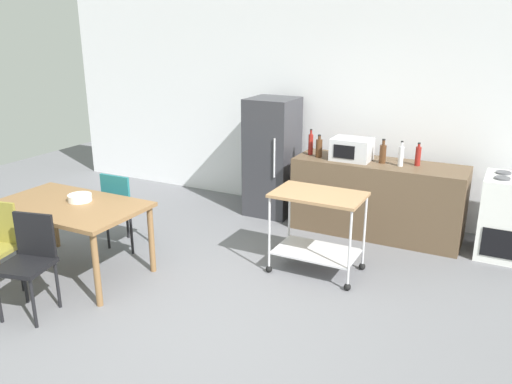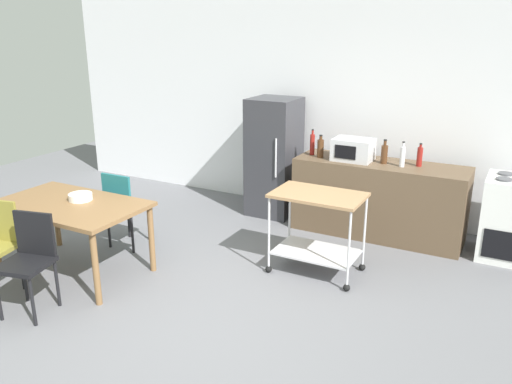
{
  "view_description": "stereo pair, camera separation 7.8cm",
  "coord_description": "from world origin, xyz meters",
  "px_view_note": "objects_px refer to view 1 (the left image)",
  "views": [
    {
      "loc": [
        2.31,
        -3.31,
        2.45
      ],
      "look_at": [
        -0.02,
        1.2,
        0.8
      ],
      "focal_mm": 36.36,
      "sensor_mm": 36.0,
      "label": 1
    },
    {
      "loc": [
        2.38,
        -3.27,
        2.45
      ],
      "look_at": [
        -0.02,
        1.2,
        0.8
      ],
      "focal_mm": 36.36,
      "sensor_mm": 36.0,
      "label": 2
    }
  ],
  "objects_px": {
    "bottle_olive_oil": "(383,153)",
    "bottle_hot_sauce": "(401,156)",
    "chair_black": "(29,258)",
    "kitchen_cart": "(318,219)",
    "bottle_sesame_oil": "(319,148)",
    "stove_oven": "(510,218)",
    "bottle_vinegar": "(418,156)",
    "microwave": "(352,149)",
    "refrigerator": "(272,157)",
    "bottle_soy_sauce": "(311,144)",
    "fruit_bowl": "(80,198)",
    "chair_teal": "(124,205)",
    "dining_table": "(69,211)"
  },
  "relations": [
    {
      "from": "chair_teal",
      "to": "bottle_soy_sauce",
      "type": "bearing_deg",
      "value": -133.31
    },
    {
      "from": "chair_black",
      "to": "bottle_vinegar",
      "type": "height_order",
      "value": "bottle_vinegar"
    },
    {
      "from": "bottle_olive_oil",
      "to": "bottle_vinegar",
      "type": "height_order",
      "value": "bottle_olive_oil"
    },
    {
      "from": "dining_table",
      "to": "bottle_sesame_oil",
      "type": "distance_m",
      "value": 2.95
    },
    {
      "from": "bottle_soy_sauce",
      "to": "bottle_hot_sauce",
      "type": "height_order",
      "value": "bottle_soy_sauce"
    },
    {
      "from": "dining_table",
      "to": "chair_teal",
      "type": "height_order",
      "value": "chair_teal"
    },
    {
      "from": "dining_table",
      "to": "fruit_bowl",
      "type": "distance_m",
      "value": 0.17
    },
    {
      "from": "bottle_sesame_oil",
      "to": "stove_oven",
      "type": "bearing_deg",
      "value": 2.94
    },
    {
      "from": "dining_table",
      "to": "chair_teal",
      "type": "relative_size",
      "value": 1.69
    },
    {
      "from": "bottle_soy_sauce",
      "to": "bottle_vinegar",
      "type": "height_order",
      "value": "bottle_soy_sauce"
    },
    {
      "from": "stove_oven",
      "to": "bottle_olive_oil",
      "type": "relative_size",
      "value": 3.24
    },
    {
      "from": "bottle_sesame_oil",
      "to": "bottle_vinegar",
      "type": "distance_m",
      "value": 1.16
    },
    {
      "from": "stove_oven",
      "to": "chair_teal",
      "type": "bearing_deg",
      "value": -155.77
    },
    {
      "from": "refrigerator",
      "to": "fruit_bowl",
      "type": "xyz_separation_m",
      "value": [
        -0.98,
        -2.44,
        0.01
      ]
    },
    {
      "from": "chair_black",
      "to": "kitchen_cart",
      "type": "height_order",
      "value": "chair_black"
    },
    {
      "from": "dining_table",
      "to": "chair_black",
      "type": "xyz_separation_m",
      "value": [
        0.25,
        -0.72,
        -0.15
      ]
    },
    {
      "from": "bottle_soy_sauce",
      "to": "bottle_olive_oil",
      "type": "xyz_separation_m",
      "value": [
        0.9,
        -0.0,
        -0.02
      ]
    },
    {
      "from": "chair_black",
      "to": "bottle_olive_oil",
      "type": "height_order",
      "value": "bottle_olive_oil"
    },
    {
      "from": "kitchen_cart",
      "to": "fruit_bowl",
      "type": "relative_size",
      "value": 3.87
    },
    {
      "from": "bottle_olive_oil",
      "to": "bottle_hot_sauce",
      "type": "distance_m",
      "value": 0.22
    },
    {
      "from": "bottle_soy_sauce",
      "to": "bottle_vinegar",
      "type": "relative_size",
      "value": 1.19
    },
    {
      "from": "bottle_olive_oil",
      "to": "kitchen_cart",
      "type": "bearing_deg",
      "value": -103.42
    },
    {
      "from": "dining_table",
      "to": "fruit_bowl",
      "type": "height_order",
      "value": "fruit_bowl"
    },
    {
      "from": "chair_teal",
      "to": "bottle_olive_oil",
      "type": "xyz_separation_m",
      "value": [
        2.45,
        1.71,
        0.5
      ]
    },
    {
      "from": "chair_teal",
      "to": "bottle_vinegar",
      "type": "height_order",
      "value": "bottle_vinegar"
    },
    {
      "from": "chair_black",
      "to": "kitchen_cart",
      "type": "bearing_deg",
      "value": 30.76
    },
    {
      "from": "stove_oven",
      "to": "refrigerator",
      "type": "xyz_separation_m",
      "value": [
        -2.9,
        0.08,
        0.32
      ]
    },
    {
      "from": "bottle_vinegar",
      "to": "bottle_hot_sauce",
      "type": "bearing_deg",
      "value": -146.05
    },
    {
      "from": "dining_table",
      "to": "bottle_olive_oil",
      "type": "xyz_separation_m",
      "value": [
        2.5,
        2.44,
        0.35
      ]
    },
    {
      "from": "kitchen_cart",
      "to": "bottle_hot_sauce",
      "type": "bearing_deg",
      "value": 66.92
    },
    {
      "from": "bottle_soy_sauce",
      "to": "fruit_bowl",
      "type": "bearing_deg",
      "value": -123.87
    },
    {
      "from": "refrigerator",
      "to": "bottle_sesame_oil",
      "type": "distance_m",
      "value": 0.79
    },
    {
      "from": "bottle_vinegar",
      "to": "stove_oven",
      "type": "bearing_deg",
      "value": -1.89
    },
    {
      "from": "stove_oven",
      "to": "bottle_soy_sauce",
      "type": "bearing_deg",
      "value": -179.3
    },
    {
      "from": "bottle_soy_sauce",
      "to": "fruit_bowl",
      "type": "height_order",
      "value": "bottle_soy_sauce"
    },
    {
      "from": "kitchen_cart",
      "to": "microwave",
      "type": "distance_m",
      "value": 1.33
    },
    {
      "from": "kitchen_cart",
      "to": "chair_black",
      "type": "bearing_deg",
      "value": -135.83
    },
    {
      "from": "bottle_hot_sauce",
      "to": "stove_oven",
      "type": "bearing_deg",
      "value": 3.79
    },
    {
      "from": "chair_black",
      "to": "stove_oven",
      "type": "height_order",
      "value": "stove_oven"
    },
    {
      "from": "kitchen_cart",
      "to": "bottle_olive_oil",
      "type": "bearing_deg",
      "value": 76.58
    },
    {
      "from": "dining_table",
      "to": "bottle_hot_sauce",
      "type": "height_order",
      "value": "bottle_hot_sauce"
    },
    {
      "from": "refrigerator",
      "to": "microwave",
      "type": "bearing_deg",
      "value": -7.22
    },
    {
      "from": "microwave",
      "to": "bottle_olive_oil",
      "type": "height_order",
      "value": "bottle_olive_oil"
    },
    {
      "from": "stove_oven",
      "to": "bottle_olive_oil",
      "type": "xyz_separation_m",
      "value": [
        -1.42,
        -0.03,
        0.56
      ]
    },
    {
      "from": "dining_table",
      "to": "stove_oven",
      "type": "xyz_separation_m",
      "value": [
        3.92,
        2.47,
        -0.22
      ]
    },
    {
      "from": "bottle_vinegar",
      "to": "refrigerator",
      "type": "bearing_deg",
      "value": 178.55
    },
    {
      "from": "refrigerator",
      "to": "bottle_vinegar",
      "type": "bearing_deg",
      "value": -1.45
    },
    {
      "from": "refrigerator",
      "to": "microwave",
      "type": "distance_m",
      "value": 1.15
    },
    {
      "from": "bottle_sesame_oil",
      "to": "bottle_vinegar",
      "type": "height_order",
      "value": "bottle_sesame_oil"
    },
    {
      "from": "microwave",
      "to": "bottle_vinegar",
      "type": "distance_m",
      "value": 0.76
    }
  ]
}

